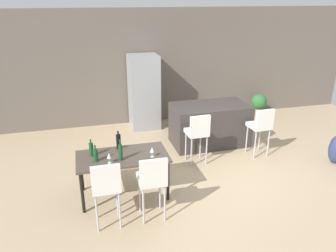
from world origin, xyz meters
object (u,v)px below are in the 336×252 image
object	(u,v)px
bar_chair_left	(198,131)
wine_glass_right	(109,156)
dining_table	(123,159)
dining_chair_near	(106,184)
refrigerator	(144,92)
wine_bottle_inner	(121,152)
wine_bottle_far	(119,141)
dining_chair_far	(152,178)
wine_bottle_end	(91,149)
potted_plant	(259,103)
wine_glass_middle	(152,150)
bar_chair_middle	(261,125)
wine_bottle_left	(96,155)
kitchen_island	(210,124)

from	to	relation	value
bar_chair_left	wine_glass_right	size ratio (longest dim) A/B	6.03
dining_table	dining_chair_near	xyz separation A→B (m)	(-0.33, -0.75, 0.03)
refrigerator	dining_chair_near	bearing A→B (deg)	-108.76
refrigerator	wine_glass_right	bearing A→B (deg)	-110.05
wine_bottle_inner	wine_bottle_far	bearing A→B (deg)	87.19
dining_chair_far	wine_bottle_end	size ratio (longest dim) A/B	3.61
wine_bottle_far	potted_plant	xyz separation A→B (m)	(4.21, 2.71, -0.50)
dining_chair_near	wine_glass_middle	xyz separation A→B (m)	(0.79, 0.59, 0.17)
wine_bottle_far	dining_table	bearing A→B (deg)	-86.08
dining_table	wine_bottle_far	bearing A→B (deg)	93.92
bar_chair_left	wine_bottle_inner	distance (m)	1.86
refrigerator	potted_plant	world-z (taller)	refrigerator
wine_bottle_inner	wine_glass_right	world-z (taller)	wine_bottle_inner
bar_chair_left	dining_table	bearing A→B (deg)	-154.08
potted_plant	dining_table	bearing A→B (deg)	-144.35
potted_plant	bar_chair_middle	bearing A→B (deg)	-119.10
dining_table	wine_bottle_left	xyz separation A→B (m)	(-0.42, -0.08, 0.18)
wine_glass_middle	potted_plant	bearing A→B (deg)	40.33
wine_bottle_end	dining_chair_near	bearing A→B (deg)	-80.47
bar_chair_middle	wine_glass_right	world-z (taller)	bar_chair_middle
wine_bottle_inner	bar_chair_left	bearing A→B (deg)	29.26
bar_chair_middle	wine_bottle_inner	size ratio (longest dim) A/B	3.00
kitchen_island	wine_glass_right	xyz separation A→B (m)	(-2.39, -1.81, 0.40)
wine_glass_middle	refrigerator	bearing A→B (deg)	81.28
wine_glass_right	potted_plant	world-z (taller)	wine_glass_right
wine_bottle_inner	refrigerator	size ratio (longest dim) A/B	0.19
wine_bottle_end	refrigerator	bearing A→B (deg)	63.75
kitchen_island	dining_table	bearing A→B (deg)	-143.33
dining_chair_near	wine_glass_middle	distance (m)	1.00
bar_chair_left	dining_table	distance (m)	1.75
dining_chair_near	bar_chair_left	bearing A→B (deg)	38.47
dining_chair_near	wine_bottle_far	xyz separation A→B (m)	(0.31, 1.04, 0.17)
wine_glass_right	refrigerator	bearing A→B (deg)	69.95
bar_chair_middle	wine_bottle_end	bearing A→B (deg)	-169.45
wine_bottle_inner	wine_glass_right	size ratio (longest dim) A/B	2.01
kitchen_island	wine_bottle_left	size ratio (longest dim) A/B	6.11
dining_chair_near	wine_bottle_end	distance (m)	0.90
dining_chair_far	wine_bottle_far	world-z (taller)	wine_bottle_far
wine_bottle_end	wine_glass_right	distance (m)	0.41
dining_table	wine_glass_middle	bearing A→B (deg)	-19.49
wine_bottle_end	wine_bottle_left	world-z (taller)	wine_bottle_end
wine_bottle_far	potted_plant	world-z (taller)	wine_bottle_far
wine_glass_middle	wine_bottle_left	bearing A→B (deg)	174.78
kitchen_island	wine_bottle_far	xyz separation A→B (m)	(-2.18, -1.32, 0.41)
kitchen_island	wine_bottle_end	size ratio (longest dim) A/B	5.75
bar_chair_middle	potted_plant	world-z (taller)	bar_chair_middle
bar_chair_middle	wine_glass_middle	bearing A→B (deg)	-159.56
dining_chair_near	wine_glass_middle	world-z (taller)	dining_chair_near
bar_chair_middle	kitchen_island	bearing A→B (deg)	132.61
dining_table	dining_chair_far	xyz separation A→B (m)	(0.33, -0.75, 0.03)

